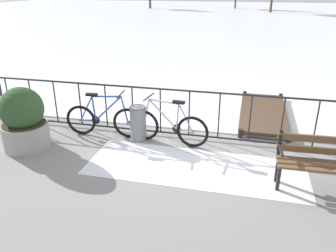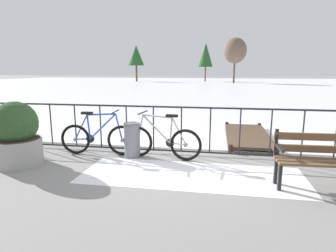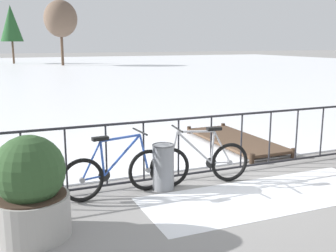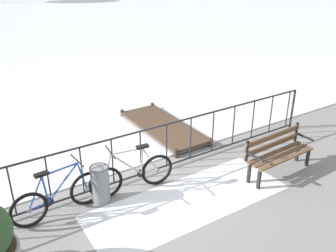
# 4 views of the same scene
# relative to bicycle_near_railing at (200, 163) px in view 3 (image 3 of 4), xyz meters

# --- Properties ---
(ground_plane) EXTENTS (160.00, 160.00, 0.00)m
(ground_plane) POSITION_rel_bicycle_near_railing_xyz_m (0.37, 0.34, -0.37)
(ground_plane) COLOR gray
(frozen_pond) EXTENTS (80.00, 56.00, 0.03)m
(frozen_pond) POSITION_rel_bicycle_near_railing_xyz_m (0.37, 28.74, -0.35)
(frozen_pond) COLOR white
(frozen_pond) RESTS_ON ground
(snow_patch) EXTENTS (3.91, 1.42, 0.01)m
(snow_patch) POSITION_rel_bicycle_near_railing_xyz_m (0.72, -0.86, -0.36)
(snow_patch) COLOR white
(snow_patch) RESTS_ON ground
(railing_fence) EXTENTS (9.06, 0.06, 1.07)m
(railing_fence) POSITION_rel_bicycle_near_railing_xyz_m (0.37, 0.34, 0.19)
(railing_fence) COLOR #232328
(railing_fence) RESTS_ON ground
(bicycle_near_railing) EXTENTS (1.71, 0.52, 0.97)m
(bicycle_near_railing) POSITION_rel_bicycle_near_railing_xyz_m (0.00, 0.00, 0.00)
(bicycle_near_railing) COLOR black
(bicycle_near_railing) RESTS_ON ground
(bicycle_second) EXTENTS (1.71, 0.52, 0.97)m
(bicycle_second) POSITION_rel_bicycle_near_railing_xyz_m (-1.41, 0.04, 0.00)
(bicycle_second) COLOR black
(bicycle_second) RESTS_ON ground
(planter_with_shrub) EXTENTS (0.90, 0.90, 1.25)m
(planter_with_shrub) POSITION_rel_bicycle_near_railing_xyz_m (-2.70, -0.85, 0.22)
(planter_with_shrub) COLOR #9E9B96
(planter_with_shrub) RESTS_ON ground
(trash_bin) EXTENTS (0.35, 0.35, 0.73)m
(trash_bin) POSITION_rel_bicycle_near_railing_xyz_m (-0.64, 0.03, 0.00)
(trash_bin) COLOR gray
(trash_bin) RESTS_ON ground
(wooden_dock) EXTENTS (1.10, 2.87, 0.20)m
(wooden_dock) POSITION_rel_bicycle_near_railing_xyz_m (1.94, 2.02, -0.25)
(wooden_dock) COLOR #4C3828
(wooden_dock) RESTS_ON ground
(tree_far_west) EXTENTS (3.13, 3.13, 6.12)m
(tree_far_west) POSITION_rel_bicycle_near_railing_xyz_m (3.24, 35.04, 4.01)
(tree_far_west) COLOR brown
(tree_far_west) RESTS_ON ground
(tree_centre) EXTENTS (2.28, 2.28, 5.95)m
(tree_centre) POSITION_rel_bicycle_near_railing_xyz_m (-0.95, 40.35, 3.73)
(tree_centre) COLOR brown
(tree_centre) RESTS_ON ground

